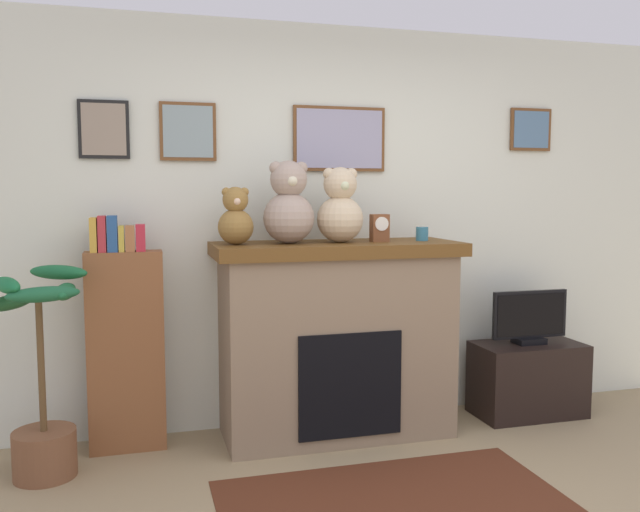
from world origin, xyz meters
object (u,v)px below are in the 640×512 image
object	(u,v)px
potted_plant	(42,397)
mantel_clock	(380,228)
tv_stand	(528,379)
candle_jar	(422,234)
television	(530,318)
teddy_bear_grey	(340,209)
teddy_bear_cream	(289,206)
fireplace	(336,338)
bookshelf	(125,343)
teddy_bear_tan	(236,219)

from	to	relation	value
potted_plant	mantel_clock	size ratio (longest dim) A/B	6.59
tv_stand	candle_jar	xyz separation A→B (m)	(-0.81, -0.00, 1.01)
television	teddy_bear_grey	bearing A→B (deg)	-179.84
teddy_bear_cream	teddy_bear_grey	bearing A→B (deg)	0.01
fireplace	mantel_clock	bearing A→B (deg)	-3.94
television	bookshelf	bearing A→B (deg)	177.80
fireplace	teddy_bear_grey	distance (m)	0.81
bookshelf	tv_stand	xyz separation A→B (m)	(2.64, -0.10, -0.39)
television	teddy_bear_cream	bearing A→B (deg)	-179.87
teddy_bear_grey	potted_plant	bearing A→B (deg)	-174.27
teddy_bear_grey	tv_stand	bearing A→B (deg)	0.22
mantel_clock	fireplace	bearing A→B (deg)	176.06
fireplace	teddy_bear_tan	size ratio (longest dim) A/B	4.48
television	candle_jar	xyz separation A→B (m)	(-0.81, -0.00, 0.59)
tv_stand	teddy_bear_cream	size ratio (longest dim) A/B	1.47
bookshelf	tv_stand	distance (m)	2.67
teddy_bear_tan	tv_stand	bearing A→B (deg)	0.14
teddy_bear_tan	potted_plant	bearing A→B (deg)	-170.87
tv_stand	teddy_bear_tan	bearing A→B (deg)	-179.86
bookshelf	mantel_clock	xyz separation A→B (m)	(1.55, -0.11, 0.66)
teddy_bear_tan	teddy_bear_cream	bearing A→B (deg)	-0.04
potted_plant	teddy_bear_cream	world-z (taller)	teddy_bear_cream
fireplace	television	world-z (taller)	fireplace
teddy_bear_cream	tv_stand	bearing A→B (deg)	0.18
television	candle_jar	distance (m)	1.00
tv_stand	teddy_bear_tan	world-z (taller)	teddy_bear_tan
fireplace	bookshelf	size ratio (longest dim) A/B	1.10
television	mantel_clock	bearing A→B (deg)	-179.77
mantel_clock	teddy_bear_grey	distance (m)	0.29
television	mantel_clock	distance (m)	1.27
television	teddy_bear_grey	distance (m)	1.55
bookshelf	teddy_bear_tan	world-z (taller)	teddy_bear_tan
candle_jar	teddy_bear_cream	size ratio (longest dim) A/B	0.18
bookshelf	teddy_bear_grey	distance (m)	1.51
candle_jar	teddy_bear_cream	bearing A→B (deg)	-179.96
bookshelf	mantel_clock	world-z (taller)	bookshelf
potted_plant	television	xyz separation A→B (m)	(3.07, 0.18, 0.23)
teddy_bear_grey	teddy_bear_tan	bearing A→B (deg)	179.99
teddy_bear_tan	teddy_bear_cream	world-z (taller)	teddy_bear_cream
tv_stand	teddy_bear_cream	world-z (taller)	teddy_bear_cream
television	teddy_bear_grey	size ratio (longest dim) A/B	1.19
television	teddy_bear_grey	world-z (taller)	teddy_bear_grey
potted_plant	tv_stand	distance (m)	3.08
bookshelf	mantel_clock	distance (m)	1.69
fireplace	teddy_bear_tan	bearing A→B (deg)	-178.34
candle_jar	teddy_bear_tan	bearing A→B (deg)	-179.98
tv_stand	television	bearing A→B (deg)	-90.00
potted_plant	teddy_bear_cream	size ratio (longest dim) A/B	2.27
bookshelf	potted_plant	world-z (taller)	bookshelf
potted_plant	television	world-z (taller)	potted_plant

